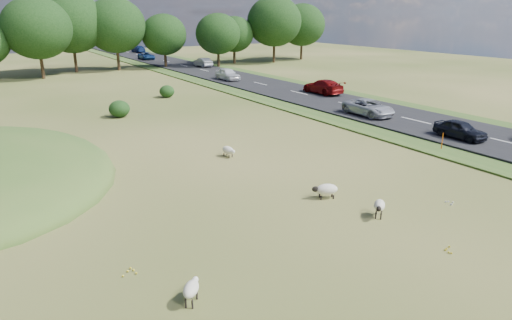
# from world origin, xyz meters

# --- Properties ---
(ground) EXTENTS (160.00, 160.00, 0.00)m
(ground) POSITION_xyz_m (0.00, 20.00, 0.00)
(ground) COLOR #334B17
(ground) RESTS_ON ground
(road) EXTENTS (8.00, 150.00, 0.25)m
(road) POSITION_xyz_m (20.00, 30.00, 0.12)
(road) COLOR black
(road) RESTS_ON ground
(treeline) EXTENTS (96.28, 14.66, 11.70)m
(treeline) POSITION_xyz_m (-1.06, 55.44, 6.57)
(treeline) COLOR black
(treeline) RESTS_ON ground
(shrubs) EXTENTS (22.98, 8.70, 1.48)m
(shrubs) POSITION_xyz_m (-3.61, 27.26, 0.72)
(shrubs) COLOR black
(shrubs) RESTS_ON ground
(marker_post) EXTENTS (0.06, 0.06, 1.20)m
(marker_post) POSITION_xyz_m (15.17, 1.89, 0.60)
(marker_post) COLOR #D8590C
(marker_post) RESTS_ON ground
(sheep_0) EXTENTS (1.35, 0.96, 0.75)m
(sheep_0) POSITION_xyz_m (3.32, -0.39, 0.47)
(sheep_0) COLOR beige
(sheep_0) RESTS_ON ground
(sheep_1) EXTENTS (1.05, 0.97, 0.79)m
(sheep_1) POSITION_xyz_m (3.92, -3.30, 0.55)
(sheep_1) COLOR beige
(sheep_1) RESTS_ON ground
(sheep_2) EXTENTS (0.63, 1.20, 0.68)m
(sheep_2) POSITION_xyz_m (2.49, 8.12, 0.43)
(sheep_2) COLOR beige
(sheep_2) RESTS_ON ground
(sheep_3) EXTENTS (0.66, 1.09, 0.76)m
(sheep_3) POSITION_xyz_m (-7.93, 4.69, 0.53)
(sheep_3) COLOR beige
(sheep_3) RESTS_ON ground
(sheep_4) EXTENTS (0.92, 0.99, 0.74)m
(sheep_4) POSITION_xyz_m (-5.80, -4.73, 0.52)
(sheep_4) COLOR beige
(sheep_4) RESTS_ON ground
(car_0) EXTENTS (1.82, 4.52, 1.54)m
(car_0) POSITION_xyz_m (18.10, 37.03, 1.02)
(car_0) COLOR white
(car_0) RESTS_ON road
(car_1) EXTENTS (2.14, 5.27, 1.53)m
(car_1) POSITION_xyz_m (21.90, 22.20, 1.01)
(car_1) COLOR maroon
(car_1) RESTS_ON road
(car_3) EXTENTS (1.53, 4.38, 1.44)m
(car_3) POSITION_xyz_m (21.90, 52.45, 0.97)
(car_3) COLOR #A2A4A9
(car_3) RESTS_ON road
(car_4) EXTENTS (2.03, 5.00, 1.45)m
(car_4) POSITION_xyz_m (21.90, 85.50, 0.98)
(car_4) COLOR navy
(car_4) RESTS_ON road
(car_5) EXTENTS (1.50, 3.74, 1.27)m
(car_5) POSITION_xyz_m (18.10, 2.66, 0.89)
(car_5) COLOR black
(car_5) RESTS_ON road
(car_6) EXTENTS (2.15, 4.66, 1.29)m
(car_6) POSITION_xyz_m (18.10, 69.08, 0.90)
(car_6) COLOR navy
(car_6) RESTS_ON road
(car_7) EXTENTS (2.25, 4.89, 1.36)m
(car_7) POSITION_xyz_m (18.10, 11.55, 0.93)
(car_7) COLOR #B6B7BE
(car_7) RESTS_ON road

